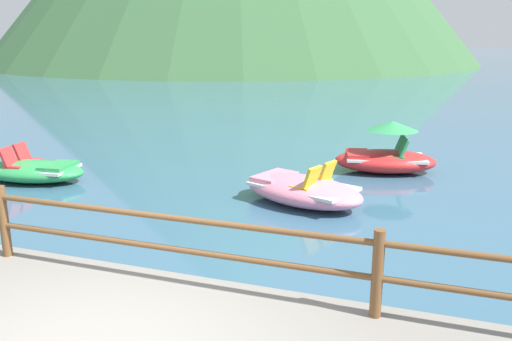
# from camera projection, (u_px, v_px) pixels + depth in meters

# --- Properties ---
(ground_plane) EXTENTS (200.00, 200.00, 0.00)m
(ground_plane) POSITION_uv_depth(u_px,v_px,m) (401.00, 76.00, 41.51)
(ground_plane) COLOR #38607A
(dock_railing) EXTENTS (23.92, 0.12, 0.95)m
(dock_railing) POSITION_uv_depth(u_px,v_px,m) (167.00, 236.00, 6.07)
(dock_railing) COLOR brown
(dock_railing) RESTS_ON promenade_dock
(pedal_boat_0) EXTENTS (2.84, 2.14, 0.86)m
(pedal_boat_0) POSITION_uv_depth(u_px,v_px,m) (302.00, 190.00, 10.30)
(pedal_boat_0) COLOR pink
(pedal_boat_0) RESTS_ON ground
(pedal_boat_1) EXTENTS (2.63, 1.52, 0.82)m
(pedal_boat_1) POSITION_uv_depth(u_px,v_px,m) (32.00, 170.00, 11.89)
(pedal_boat_1) COLOR green
(pedal_boat_1) RESTS_ON ground
(pedal_boat_2) EXTENTS (2.61, 1.75, 1.24)m
(pedal_boat_2) POSITION_uv_depth(u_px,v_px,m) (386.00, 155.00, 12.62)
(pedal_boat_2) COLOR red
(pedal_boat_2) RESTS_ON ground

